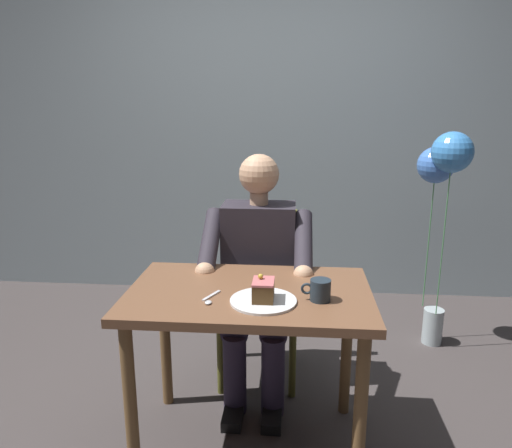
% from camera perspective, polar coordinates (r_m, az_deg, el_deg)
% --- Properties ---
extents(ground_plane, '(14.00, 14.00, 0.00)m').
position_cam_1_polar(ground_plane, '(2.30, -0.76, -24.42)').
color(ground_plane, '#423B3A').
extents(cafe_rear_panel, '(6.40, 0.12, 3.00)m').
position_cam_1_polar(cafe_rear_panel, '(3.60, 2.03, 15.29)').
color(cafe_rear_panel, '#A0B2B9').
rests_on(cafe_rear_panel, ground).
extents(dining_table, '(0.98, 0.62, 0.71)m').
position_cam_1_polar(dining_table, '(1.98, -0.82, -10.61)').
color(dining_table, brown).
rests_on(dining_table, ground).
extents(chair, '(0.42, 0.42, 0.88)m').
position_cam_1_polar(chair, '(2.58, 0.51, -7.50)').
color(chair, brown).
rests_on(chair, ground).
extents(seated_person, '(0.53, 0.58, 1.20)m').
position_cam_1_polar(seated_person, '(2.37, 0.20, -5.94)').
color(seated_person, '#2F2A34').
rests_on(seated_person, ground).
extents(dessert_plate, '(0.25, 0.25, 0.01)m').
position_cam_1_polar(dessert_plate, '(1.83, 0.87, -9.14)').
color(dessert_plate, white).
rests_on(dessert_plate, dining_table).
extents(cake_slice, '(0.08, 0.11, 0.10)m').
position_cam_1_polar(cake_slice, '(1.81, 0.88, -7.86)').
color(cake_slice, '#52361A').
rests_on(cake_slice, dessert_plate).
extents(coffee_cup, '(0.11, 0.08, 0.08)m').
position_cam_1_polar(coffee_cup, '(1.85, 7.63, -7.76)').
color(coffee_cup, '#222E39').
rests_on(coffee_cup, dining_table).
extents(dessert_spoon, '(0.06, 0.14, 0.01)m').
position_cam_1_polar(dessert_spoon, '(1.85, -5.53, -8.91)').
color(dessert_spoon, silver).
rests_on(dessert_spoon, dining_table).
extents(balloon_display, '(0.26, 0.33, 1.29)m').
position_cam_1_polar(balloon_display, '(2.90, 21.39, 4.60)').
color(balloon_display, '#B2C1C6').
rests_on(balloon_display, ground).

